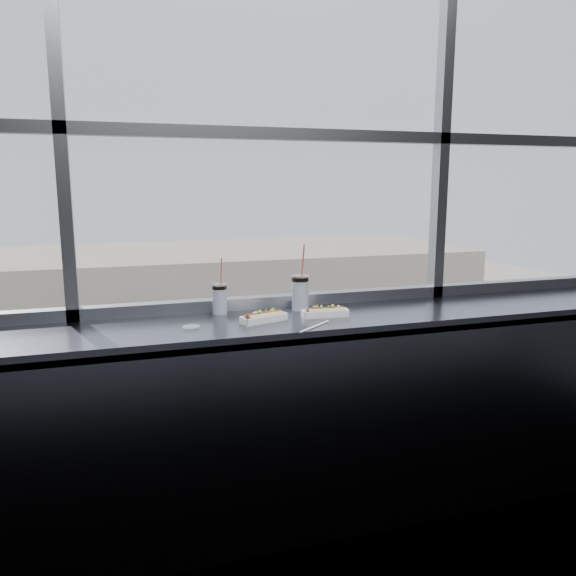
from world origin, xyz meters
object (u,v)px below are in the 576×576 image
object	(u,v)px
soda_cup_left	(220,297)
car_near_e	(490,459)
loose_straw	(315,326)
pedestrian_d	(283,375)
pedestrian_c	(196,389)
hotdog_tray_left	(264,317)
car_far_b	(186,418)
hotdog_tray_right	(325,312)
soda_cup_right	(300,291)
car_near_c	(119,520)
wrapper	(191,327)
tree_center	(161,349)
tree_right	(329,345)

from	to	relation	value
soda_cup_left	car_near_e	distance (m)	24.53
loose_straw	car_near_e	xyz separation A→B (m)	(14.40, 16.49, -11.11)
car_near_e	soda_cup_left	bearing A→B (deg)	137.22
loose_straw	pedestrian_d	world-z (taller)	loose_straw
loose_straw	pedestrian_c	size ratio (longest dim) A/B	0.13
hotdog_tray_left	car_near_e	bearing A→B (deg)	31.10
car_far_b	car_near_e	world-z (taller)	car_far_b
hotdog_tray_right	soda_cup_right	distance (m)	0.21
pedestrian_c	hotdog_tray_right	bearing A→B (deg)	-96.75
car_far_b	pedestrian_d	distance (m)	8.25
car_near_c	pedestrian_c	distance (m)	13.12
soda_cup_left	wrapper	size ratio (longest dim) A/B	3.21
pedestrian_d	tree_center	size ratio (longest dim) A/B	0.38
wrapper	hotdog_tray_left	bearing A→B (deg)	4.32
car_near_c	tree_right	bearing A→B (deg)	-42.09
loose_straw	tree_center	xyz separation A→B (m)	(1.59, 28.49, -8.43)
car_near_e	hotdog_tray_right	bearing A→B (deg)	138.58
loose_straw	tree_center	bearing A→B (deg)	48.22
pedestrian_c	soda_cup_left	bearing A→B (deg)	-97.77
car_near_c	car_far_b	world-z (taller)	car_far_b
soda_cup_right	pedestrian_d	distance (m)	32.38
soda_cup_right	car_near_c	distance (m)	19.59
wrapper	loose_straw	bearing A→B (deg)	-15.07
wrapper	pedestrian_d	bearing A→B (deg)	71.96
loose_straw	car_near_c	distance (m)	19.84
soda_cup_left	car_near_e	world-z (taller)	soda_cup_left
hotdog_tray_right	wrapper	bearing A→B (deg)	-171.86
loose_straw	pedestrian_d	xyz separation A→B (m)	(8.99, 29.43, -11.05)
hotdog_tray_left	soda_cup_left	size ratio (longest dim) A/B	0.85
soda_cup_right	tree_center	distance (m)	29.42
car_near_c	pedestrian_c	bearing A→B (deg)	-15.74
loose_straw	wrapper	world-z (taller)	wrapper
soda_cup_right	hotdog_tray_right	bearing A→B (deg)	-69.28
loose_straw	hotdog_tray_left	bearing A→B (deg)	99.81
tree_right	pedestrian_d	bearing A→B (deg)	160.95
hotdog_tray_left	tree_right	size ratio (longest dim) A/B	0.05
pedestrian_d	pedestrian_c	distance (m)	5.52
soda_cup_right	wrapper	distance (m)	0.65
wrapper	car_near_e	size ratio (longest dim) A/B	0.02
soda_cup_left	car_near_e	size ratio (longest dim) A/B	0.05
soda_cup_left	hotdog_tray_right	bearing A→B (deg)	-24.95
hotdog_tray_right	soda_cup_right	bearing A→B (deg)	115.43
hotdog_tray_right	tree_center	size ratio (longest dim) A/B	0.04
tree_center	tree_right	distance (m)	10.14
pedestrian_d	wrapper	bearing A→B (deg)	-18.04
soda_cup_right	car_far_b	size ratio (longest dim) A/B	0.05
hotdog_tray_left	hotdog_tray_right	size ratio (longest dim) A/B	1.03
car_far_b	soda_cup_right	bearing A→B (deg)	176.68
soda_cup_right	loose_straw	distance (m)	0.39
car_far_b	car_near_e	distance (m)	14.45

